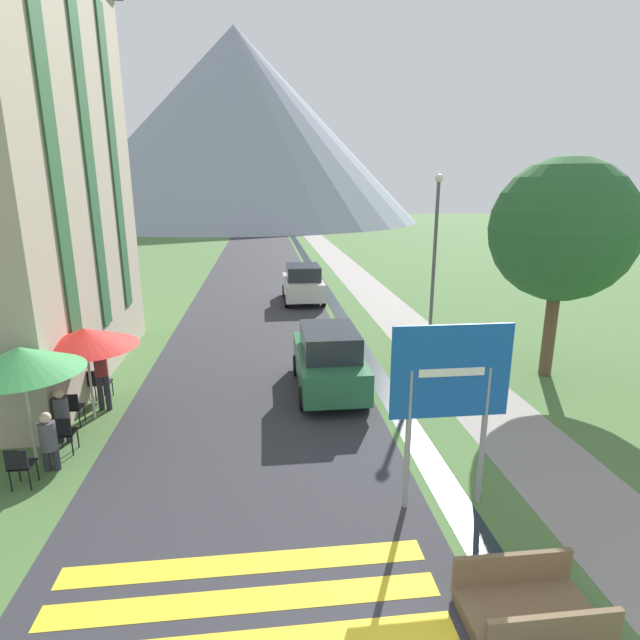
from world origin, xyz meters
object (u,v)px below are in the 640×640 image
footbridge (530,609)px  cafe_umbrella_front_green (20,360)px  cafe_chair_far_left (102,381)px  person_standing_terrace (102,373)px  parked_car_near (329,359)px  tree_by_path (562,230)px  cafe_umbrella_middle_red (85,338)px  cafe_chair_nearest (20,464)px  person_seated_far (48,439)px  road_sign (450,388)px  cafe_chair_near_left (64,432)px  parked_car_far (303,283)px  cafe_chair_far_right (93,382)px  person_seated_near (62,413)px  cafe_chair_middle (72,406)px  streetlamp (435,249)px

footbridge → cafe_umbrella_front_green: size_ratio=0.67×
cafe_chair_far_left → person_standing_terrace: 0.87m
parked_car_near → tree_by_path: (6.67, 0.47, 3.41)m
footbridge → cafe_umbrella_middle_red: size_ratio=0.70×
cafe_chair_nearest → cafe_umbrella_front_green: (-0.10, 0.83, 1.77)m
cafe_chair_far_left → person_seated_far: 3.49m
road_sign → cafe_chair_near_left: road_sign is taller
road_sign → cafe_umbrella_front_green: road_sign is taller
road_sign → cafe_chair_far_left: (-7.42, 5.45, -1.74)m
cafe_chair_far_left → parked_car_near: bearing=24.7°
parked_car_far → cafe_umbrella_front_green: cafe_umbrella_front_green is taller
cafe_chair_far_right → person_standing_terrace: bearing=-31.1°
cafe_umbrella_middle_red → person_standing_terrace: cafe_umbrella_middle_red is taller
cafe_umbrella_middle_red → person_seated_near: cafe_umbrella_middle_red is taller
road_sign → parked_car_near: size_ratio=0.85×
cafe_chair_near_left → cafe_umbrella_front_green: cafe_umbrella_front_green is taller
cafe_chair_nearest → person_seated_far: 0.69m
cafe_umbrella_front_green → person_seated_far: (0.39, -0.23, -1.59)m
person_seated_far → cafe_chair_middle: bearing=97.6°
cafe_chair_near_left → cafe_umbrella_front_green: 1.86m
person_seated_far → person_standing_terrace: person_standing_terrace is taller
footbridge → cafe_chair_middle: 10.20m
person_seated_near → cafe_chair_middle: bearing=95.7°
cafe_chair_middle → parked_car_far: bearing=63.6°
cafe_chair_middle → cafe_umbrella_middle_red: (0.36, 0.37, 1.56)m
parked_car_near → cafe_chair_near_left: 6.63m
cafe_umbrella_front_green → person_standing_terrace: (0.60, 2.57, -1.29)m
parked_car_near → person_seated_far: 6.94m
cafe_umbrella_front_green → person_seated_far: 1.65m
cafe_chair_middle → tree_by_path: 13.66m
parked_car_near → cafe_umbrella_middle_red: (-5.94, -1.11, 1.17)m
footbridge → tree_by_path: bearing=58.9°
cafe_chair_far_left → streetlamp: size_ratio=0.14×
person_seated_far → road_sign: bearing=-14.9°
parked_car_near → streetlamp: streetlamp is taller
footbridge → road_sign: bearing=95.6°
person_seated_far → tree_by_path: (12.71, 3.89, 3.63)m
cafe_chair_far_left → cafe_umbrella_front_green: size_ratio=0.33×
road_sign → cafe_umbrella_middle_red: bearing=149.6°
cafe_chair_middle → tree_by_path: size_ratio=0.13×
person_standing_terrace → parked_car_near: bearing=6.1°
cafe_chair_middle → cafe_chair_far_left: bearing=82.3°
road_sign → cafe_chair_far_right: 9.53m
cafe_chair_far_right → cafe_chair_far_left: size_ratio=1.00×
cafe_chair_middle → cafe_umbrella_front_green: bearing=-93.9°
cafe_chair_far_right → person_standing_terrace: (0.46, -0.67, 0.48)m
road_sign → cafe_chair_far_left: road_sign is taller
person_standing_terrace → person_seated_far: bearing=-94.4°
tree_by_path → person_seated_near: bearing=-168.1°
tree_by_path → streetlamp: bearing=128.1°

